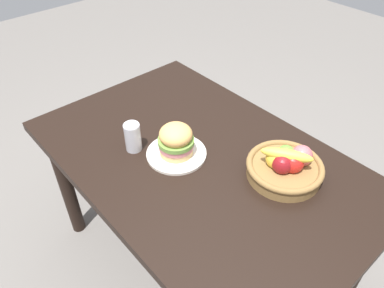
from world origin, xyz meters
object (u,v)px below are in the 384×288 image
(sandwich, at_px, (176,140))
(soda_can, at_px, (133,137))
(fruit_basket, at_px, (286,166))
(plate, at_px, (176,154))

(sandwich, distance_m, soda_can, 0.18)
(soda_can, height_order, fruit_basket, fruit_basket)
(soda_can, bearing_deg, plate, 36.55)
(soda_can, bearing_deg, sandwich, 36.55)
(sandwich, height_order, soda_can, sandwich)
(sandwich, distance_m, fruit_basket, 0.43)
(sandwich, bearing_deg, fruit_basket, 32.95)
(plate, height_order, sandwich, sandwich)
(fruit_basket, bearing_deg, sandwich, -147.05)
(sandwich, xyz_separation_m, fruit_basket, (0.36, 0.23, -0.03))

